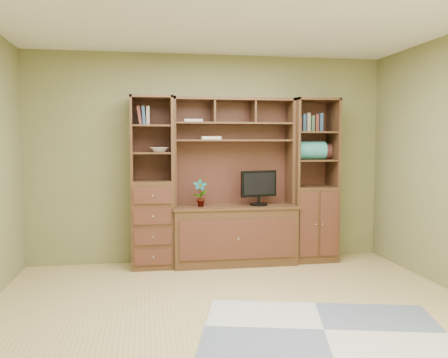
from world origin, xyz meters
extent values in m
cube|color=tan|center=(0.00, 0.00, 0.00)|extent=(4.60, 4.10, 0.04)
cube|color=white|center=(0.00, 0.00, 2.60)|extent=(4.60, 4.10, 0.04)
cube|color=olive|center=(0.00, 2.00, 1.30)|extent=(4.50, 0.04, 2.60)
cube|color=olive|center=(0.00, -2.00, 1.30)|extent=(4.50, 0.04, 2.60)
cube|color=#452B18|center=(0.27, 1.73, 1.02)|extent=(1.54, 0.53, 2.05)
cube|color=#452B18|center=(-0.73, 1.77, 1.02)|extent=(0.50, 0.45, 2.05)
cube|color=#452B18|center=(1.30, 1.77, 1.02)|extent=(0.55, 0.45, 2.05)
cube|color=gray|center=(0.59, -0.46, 0.01)|extent=(2.17, 1.71, 0.01)
cube|color=black|center=(0.57, 1.70, 1.02)|extent=(0.52, 0.33, 0.59)
imported|color=#9B4A34|center=(-0.15, 1.70, 0.90)|extent=(0.17, 0.12, 0.33)
cube|color=beige|center=(-0.01, 1.82, 1.56)|extent=(0.24, 0.17, 0.04)
imported|color=silver|center=(-0.64, 1.77, 1.42)|extent=(0.23, 0.23, 0.06)
cube|color=teal|center=(1.23, 1.73, 1.40)|extent=(0.39, 0.23, 0.23)
cube|color=brown|center=(1.41, 1.85, 1.39)|extent=(0.36, 0.20, 0.20)
camera|label=1|loc=(-0.81, -3.96, 1.50)|focal=38.00mm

